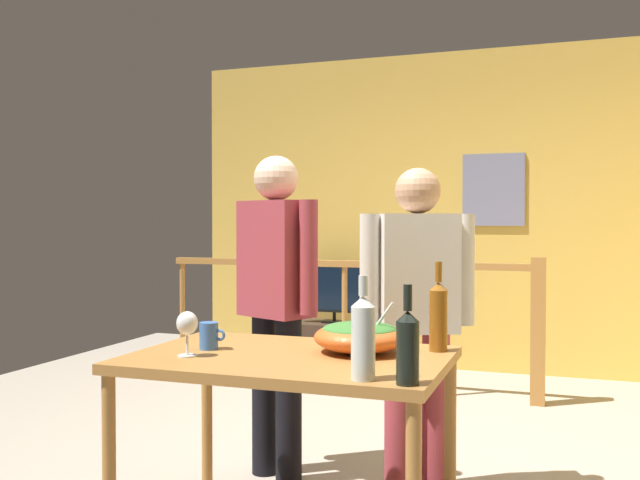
% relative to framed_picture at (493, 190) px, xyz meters
% --- Properties ---
extents(back_wall, '(4.93, 0.10, 2.78)m').
position_rel_framed_picture_xyz_m(back_wall, '(-0.24, 0.06, -0.18)').
color(back_wall, gold).
rests_on(back_wall, ground_plane).
extents(framed_picture, '(0.52, 0.03, 0.62)m').
position_rel_framed_picture_xyz_m(framed_picture, '(0.00, 0.00, 0.00)').
color(framed_picture, slate).
extents(stair_railing, '(2.95, 0.10, 1.05)m').
position_rel_framed_picture_xyz_m(stair_railing, '(-0.52, -0.99, -0.91)').
color(stair_railing, '#9E6B33').
rests_on(stair_railing, ground_plane).
extents(tv_console, '(0.90, 0.40, 0.40)m').
position_rel_framed_picture_xyz_m(tv_console, '(-1.34, -0.29, -1.37)').
color(tv_console, '#38281E').
rests_on(tv_console, ground_plane).
extents(flat_screen_tv, '(0.66, 0.12, 0.51)m').
position_rel_framed_picture_xyz_m(flat_screen_tv, '(-1.34, -0.32, -0.87)').
color(flat_screen_tv, black).
rests_on(flat_screen_tv, tv_console).
extents(serving_table, '(1.21, 0.82, 0.77)m').
position_rel_framed_picture_xyz_m(serving_table, '(-0.43, -3.61, -0.88)').
color(serving_table, '#9E6B33').
rests_on(serving_table, ground_plane).
extents(salad_bowl, '(0.36, 0.36, 0.21)m').
position_rel_framed_picture_xyz_m(salad_bowl, '(-0.18, -3.47, -0.73)').
color(salad_bowl, '#DB5B23').
rests_on(salad_bowl, serving_table).
extents(wine_glass, '(0.08, 0.08, 0.17)m').
position_rel_framed_picture_xyz_m(wine_glass, '(-0.78, -3.77, -0.68)').
color(wine_glass, silver).
rests_on(wine_glass, serving_table).
extents(wine_bottle_amber, '(0.07, 0.07, 0.36)m').
position_rel_framed_picture_xyz_m(wine_bottle_amber, '(0.11, -3.35, -0.65)').
color(wine_bottle_amber, brown).
rests_on(wine_bottle_amber, serving_table).
extents(wine_bottle_clear, '(0.08, 0.08, 0.34)m').
position_rel_framed_picture_xyz_m(wine_bottle_clear, '(-0.04, -3.93, -0.65)').
color(wine_bottle_clear, silver).
rests_on(wine_bottle_clear, serving_table).
extents(wine_bottle_dark, '(0.07, 0.07, 0.32)m').
position_rel_framed_picture_xyz_m(wine_bottle_dark, '(0.11, -3.95, -0.67)').
color(wine_bottle_dark, black).
rests_on(wine_bottle_dark, serving_table).
extents(mug_blue, '(0.11, 0.08, 0.11)m').
position_rel_framed_picture_xyz_m(mug_blue, '(-0.78, -3.61, -0.74)').
color(mug_blue, '#3866B2').
rests_on(mug_blue, serving_table).
extents(person_standing_left, '(0.51, 0.35, 1.62)m').
position_rel_framed_picture_xyz_m(person_standing_left, '(-0.79, -2.89, -0.62)').
color(person_standing_left, black).
rests_on(person_standing_left, ground_plane).
extents(person_standing_right, '(0.50, 0.35, 1.54)m').
position_rel_framed_picture_xyz_m(person_standing_right, '(-0.07, -2.89, -0.67)').
color(person_standing_right, '#9E3842').
rests_on(person_standing_right, ground_plane).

